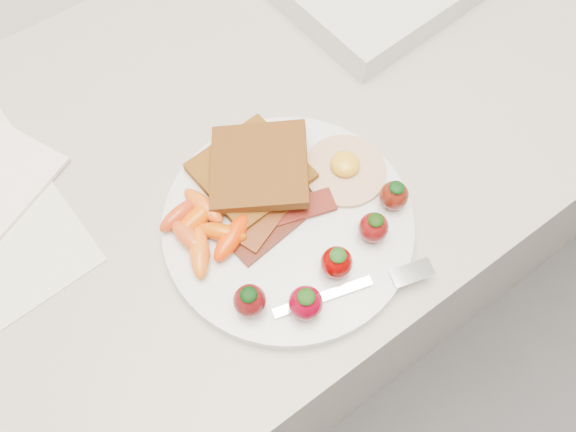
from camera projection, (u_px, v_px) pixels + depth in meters
counter at (246, 273)px, 1.07m from camera, size 2.00×0.60×0.90m
plate at (288, 224)px, 0.61m from camera, size 0.27×0.27×0.02m
toast_lower at (251, 172)px, 0.62m from camera, size 0.11×0.11×0.01m
toast_upper at (259, 166)px, 0.60m from camera, size 0.15×0.14×0.02m
fried_egg at (345, 169)px, 0.62m from camera, size 0.11×0.11×0.02m
bacon_strips at (280, 216)px, 0.60m from camera, size 0.13×0.07×0.01m
baby_carrots at (204, 229)px, 0.58m from camera, size 0.09×0.10×0.02m
strawberries at (330, 260)px, 0.56m from camera, size 0.22×0.07×0.04m
fork at (364, 286)px, 0.56m from camera, size 0.16×0.07×0.00m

